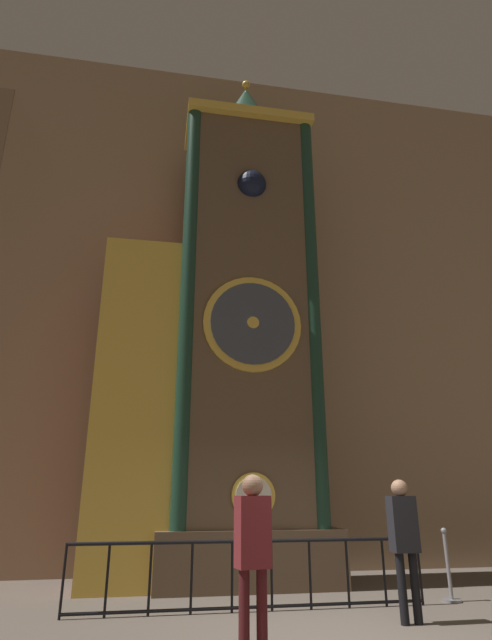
{
  "coord_description": "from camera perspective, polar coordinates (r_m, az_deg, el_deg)",
  "views": [
    {
      "loc": [
        -2.13,
        -5.83,
        1.58
      ],
      "look_at": [
        -0.44,
        3.75,
        4.91
      ],
      "focal_mm": 28.0,
      "sensor_mm": 36.0,
      "label": 1
    }
  ],
  "objects": [
    {
      "name": "clock_tower",
      "position": [
        10.09,
        -2.5,
        -1.63
      ],
      "size": [
        4.48,
        1.77,
        11.13
      ],
      "color": "brown",
      "rests_on": "ground_plane"
    },
    {
      "name": "railing_fence",
      "position": [
        7.83,
        0.69,
        -26.74
      ],
      "size": [
        5.1,
        0.05,
        0.92
      ],
      "color": "black",
      "rests_on": "ground_plane"
    },
    {
      "name": "cathedral_back_wall",
      "position": [
        12.14,
        0.46,
        3.46
      ],
      "size": [
        24.0,
        0.32,
        12.41
      ],
      "color": "#997A5B",
      "rests_on": "ground_plane"
    },
    {
      "name": "visitor_far",
      "position": [
        7.39,
        17.58,
        -22.28
      ],
      "size": [
        0.34,
        0.22,
        1.72
      ],
      "rotation": [
        0.0,
        0.0,
        -0.01
      ],
      "color": "black",
      "rests_on": "ground_plane"
    },
    {
      "name": "visitor_near",
      "position": [
        5.63,
        0.78,
        -24.22
      ],
      "size": [
        0.38,
        0.28,
        1.74
      ],
      "rotation": [
        0.0,
        0.0,
        0.19
      ],
      "color": "#461518",
      "rests_on": "ground_plane"
    },
    {
      "name": "stanchion_post",
      "position": [
        9.07,
        22.21,
        -25.55
      ],
      "size": [
        0.28,
        0.28,
        1.03
      ],
      "color": "gray",
      "rests_on": "ground_plane"
    }
  ]
}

